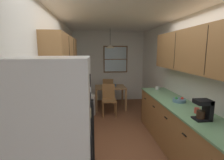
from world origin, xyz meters
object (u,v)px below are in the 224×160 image
(mug_by_coffeemaker, at_px, (197,110))
(mug_spare, at_px, (157,88))
(stove_range, at_px, (63,155))
(coffee_maker, at_px, (204,109))
(refrigerator, at_px, (52,157))
(fruit_bowl, at_px, (179,100))
(table_serving_bowl, at_px, (113,85))
(dining_chair_far, at_px, (108,90))
(dining_table, at_px, (110,90))
(storage_canister, at_px, (68,104))
(trash_bin, at_px, (90,105))
(dining_chair_near, at_px, (109,98))
(microwave_over_range, at_px, (49,71))

(mug_by_coffeemaker, xyz_separation_m, mug_spare, (-0.01, 1.66, -0.00))
(stove_range, distance_m, coffee_maker, 2.06)
(refrigerator, bearing_deg, mug_spare, 52.84)
(mug_by_coffeemaker, bearing_deg, fruit_bowl, 88.17)
(stove_range, relative_size, table_serving_bowl, 5.37)
(stove_range, height_order, dining_chair_far, stove_range)
(stove_range, relative_size, dining_table, 1.14)
(storage_canister, height_order, mug_spare, storage_canister)
(trash_bin, distance_m, mug_by_coffeemaker, 3.09)
(coffee_maker, bearing_deg, fruit_bowl, 84.84)
(trash_bin, height_order, mug_spare, mug_spare)
(stove_range, relative_size, coffee_maker, 3.77)
(refrigerator, bearing_deg, trash_bin, 85.88)
(stove_range, height_order, storage_canister, stove_range)
(dining_table, xyz_separation_m, storage_canister, (-0.96, -2.56, 0.38))
(refrigerator, height_order, dining_chair_near, refrigerator)
(coffee_maker, distance_m, fruit_bowl, 0.87)
(trash_bin, bearing_deg, fruit_bowl, -46.92)
(dining_table, xyz_separation_m, fruit_bowl, (1.10, -2.38, 0.33))
(dining_chair_near, xyz_separation_m, dining_chair_far, (0.07, 1.12, 0.00))
(mug_by_coffeemaker, bearing_deg, stove_range, -173.68)
(fruit_bowl, bearing_deg, mug_spare, 91.69)
(microwave_over_range, height_order, fruit_bowl, microwave_over_range)
(mug_by_coffeemaker, bearing_deg, dining_chair_far, 107.23)
(trash_bin, bearing_deg, table_serving_bowl, 36.58)
(dining_table, xyz_separation_m, mug_spare, (1.07, -1.31, 0.34))
(microwave_over_range, distance_m, storage_canister, 0.91)
(dining_chair_far, bearing_deg, storage_canister, -106.72)
(dining_chair_far, distance_m, coffee_maker, 3.97)
(dining_chair_far, bearing_deg, coffee_maker, -74.68)
(storage_canister, distance_m, mug_by_coffeemaker, 2.08)
(dining_chair_near, bearing_deg, dining_chair_far, 86.21)
(trash_bin, bearing_deg, dining_chair_near, -5.80)
(fruit_bowl, relative_size, table_serving_bowl, 1.16)
(refrigerator, relative_size, storage_canister, 10.75)
(refrigerator, relative_size, mug_spare, 15.49)
(microwave_over_range, bearing_deg, stove_range, -0.03)
(dining_chair_far, bearing_deg, refrigerator, -101.18)
(mug_by_coffeemaker, relative_size, table_serving_bowl, 0.54)
(dining_chair_far, height_order, mug_by_coffeemaker, mug_by_coffeemaker)
(microwave_over_range, height_order, mug_by_coffeemaker, microwave_over_range)
(dining_chair_near, xyz_separation_m, storage_canister, (-0.86, -2.00, 0.48))
(refrigerator, distance_m, trash_bin, 3.47)
(dining_table, relative_size, table_serving_bowl, 4.71)
(storage_canister, bearing_deg, mug_spare, 31.70)
(dining_chair_near, bearing_deg, dining_table, 80.47)
(dining_chair_near, bearing_deg, coffee_maker, -67.38)
(microwave_over_range, xyz_separation_m, mug_by_coffeemaker, (2.14, 0.22, -0.67))
(microwave_over_range, bearing_deg, mug_spare, 41.56)
(dining_chair_near, xyz_separation_m, mug_spare, (1.16, -0.75, 0.44))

